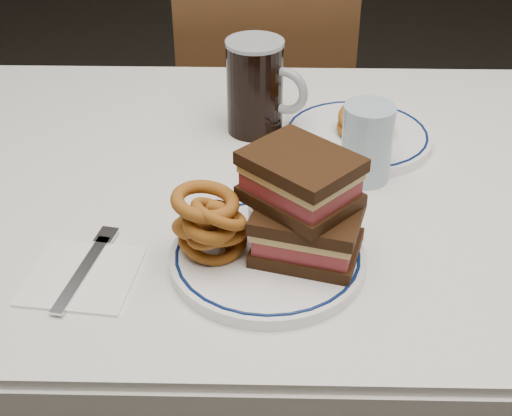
{
  "coord_description": "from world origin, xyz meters",
  "views": [
    {
      "loc": [
        -0.05,
        -0.96,
        1.34
      ],
      "look_at": [
        -0.06,
        -0.23,
        0.84
      ],
      "focal_mm": 50.0,
      "sensor_mm": 36.0,
      "label": 1
    }
  ],
  "objects_px": {
    "chair_far": "(262,99)",
    "far_plate": "(357,136)",
    "main_plate": "(268,257)",
    "reuben_sandwich": "(304,206)",
    "beer_mug": "(257,86)"
  },
  "relations": [
    {
      "from": "main_plate",
      "to": "far_plate",
      "type": "relative_size",
      "value": 1.02
    },
    {
      "from": "main_plate",
      "to": "beer_mug",
      "type": "height_order",
      "value": "beer_mug"
    },
    {
      "from": "reuben_sandwich",
      "to": "main_plate",
      "type": "bearing_deg",
      "value": -167.41
    },
    {
      "from": "main_plate",
      "to": "beer_mug",
      "type": "bearing_deg",
      "value": 93.4
    },
    {
      "from": "reuben_sandwich",
      "to": "beer_mug",
      "type": "distance_m",
      "value": 0.37
    },
    {
      "from": "chair_far",
      "to": "far_plate",
      "type": "height_order",
      "value": "chair_far"
    },
    {
      "from": "beer_mug",
      "to": "chair_far",
      "type": "bearing_deg",
      "value": 89.77
    },
    {
      "from": "beer_mug",
      "to": "far_plate",
      "type": "distance_m",
      "value": 0.19
    },
    {
      "from": "far_plate",
      "to": "beer_mug",
      "type": "bearing_deg",
      "value": 168.03
    },
    {
      "from": "chair_far",
      "to": "far_plate",
      "type": "relative_size",
      "value": 3.71
    },
    {
      "from": "main_plate",
      "to": "far_plate",
      "type": "height_order",
      "value": "same"
    },
    {
      "from": "chair_far",
      "to": "reuben_sandwich",
      "type": "distance_m",
      "value": 1.04
    },
    {
      "from": "main_plate",
      "to": "reuben_sandwich",
      "type": "distance_m",
      "value": 0.09
    },
    {
      "from": "reuben_sandwich",
      "to": "chair_far",
      "type": "bearing_deg",
      "value": 93.78
    },
    {
      "from": "main_plate",
      "to": "reuben_sandwich",
      "type": "bearing_deg",
      "value": 12.59
    }
  ]
}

